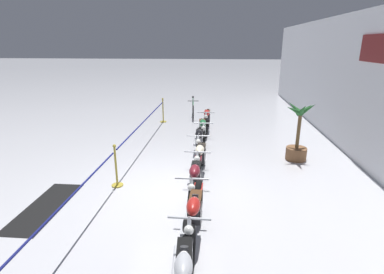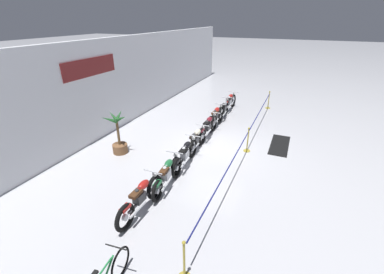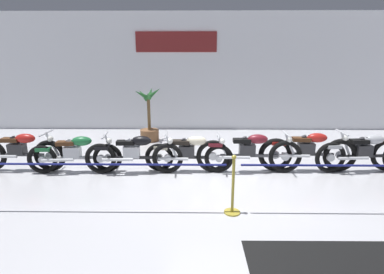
{
  "view_description": "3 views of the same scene",
  "coord_description": "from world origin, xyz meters",
  "px_view_note": "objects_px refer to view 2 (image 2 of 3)",
  "views": [
    {
      "loc": [
        6.46,
        1.02,
        3.29
      ],
      "look_at": [
        -1.34,
        0.32,
        0.83
      ],
      "focal_mm": 28.0,
      "sensor_mm": 36.0,
      "label": 1
    },
    {
      "loc": [
        -9.35,
        -2.95,
        5.03
      ],
      "look_at": [
        -0.89,
        0.67,
        0.69
      ],
      "focal_mm": 24.0,
      "sensor_mm": 36.0,
      "label": 2
    },
    {
      "loc": [
        -0.53,
        -6.06,
        2.59
      ],
      "look_at": [
        -0.64,
        1.28,
        0.67
      ],
      "focal_mm": 28.0,
      "sensor_mm": 36.0,
      "label": 3
    }
  ],
  "objects_px": {
    "potted_palm_left_of_row": "(119,138)",
    "stanchion_far_left": "(239,152)",
    "motorcycle_black_2": "(185,155)",
    "floor_banner": "(280,145)",
    "stanchion_mid_left": "(247,143)",
    "motorcycle_cream_3": "(196,141)",
    "motorcycle_red_7": "(229,102)",
    "motorcycle_red_0": "(141,198)",
    "motorcycle_silver_6": "(224,109)",
    "motorcycle_green_1": "(167,174)",
    "stanchion_mid_right": "(268,102)",
    "motorcycle_red_5": "(216,117)",
    "motorcycle_maroon_4": "(208,127)"
  },
  "relations": [
    {
      "from": "motorcycle_red_5",
      "to": "stanchion_mid_left",
      "type": "bearing_deg",
      "value": -134.6
    },
    {
      "from": "stanchion_mid_right",
      "to": "motorcycle_black_2",
      "type": "bearing_deg",
      "value": 167.0
    },
    {
      "from": "stanchion_mid_right",
      "to": "motorcycle_red_0",
      "type": "bearing_deg",
      "value": 169.62
    },
    {
      "from": "motorcycle_cream_3",
      "to": "motorcycle_red_7",
      "type": "xyz_separation_m",
      "value": [
        5.41,
        0.09,
        0.03
      ]
    },
    {
      "from": "potted_palm_left_of_row",
      "to": "stanchion_mid_left",
      "type": "distance_m",
      "value": 5.18
    },
    {
      "from": "motorcycle_black_2",
      "to": "motorcycle_silver_6",
      "type": "distance_m",
      "value": 5.37
    },
    {
      "from": "potted_palm_left_of_row",
      "to": "stanchion_far_left",
      "type": "xyz_separation_m",
      "value": [
        0.56,
        -4.71,
        0.11
      ]
    },
    {
      "from": "motorcycle_black_2",
      "to": "floor_banner",
      "type": "distance_m",
      "value": 4.39
    },
    {
      "from": "motorcycle_red_0",
      "to": "floor_banner",
      "type": "xyz_separation_m",
      "value": [
        5.86,
        -3.15,
        -0.47
      ]
    },
    {
      "from": "motorcycle_black_2",
      "to": "stanchion_far_left",
      "type": "distance_m",
      "value": 1.91
    },
    {
      "from": "motorcycle_maroon_4",
      "to": "stanchion_far_left",
      "type": "relative_size",
      "value": 0.2
    },
    {
      "from": "motorcycle_black_2",
      "to": "motorcycle_red_7",
      "type": "relative_size",
      "value": 1.03
    },
    {
      "from": "motorcycle_silver_6",
      "to": "motorcycle_red_5",
      "type": "bearing_deg",
      "value": 178.96
    },
    {
      "from": "motorcycle_black_2",
      "to": "floor_banner",
      "type": "height_order",
      "value": "motorcycle_black_2"
    },
    {
      "from": "motorcycle_cream_3",
      "to": "stanchion_mid_left",
      "type": "distance_m",
      "value": 2.11
    },
    {
      "from": "motorcycle_green_1",
      "to": "motorcycle_silver_6",
      "type": "height_order",
      "value": "motorcycle_silver_6"
    },
    {
      "from": "motorcycle_green_1",
      "to": "motorcycle_red_5",
      "type": "relative_size",
      "value": 0.94
    },
    {
      "from": "motorcycle_black_2",
      "to": "motorcycle_silver_6",
      "type": "xyz_separation_m",
      "value": [
        5.37,
        0.17,
        0.01
      ]
    },
    {
      "from": "motorcycle_maroon_4",
      "to": "motorcycle_red_5",
      "type": "relative_size",
      "value": 1.07
    },
    {
      "from": "motorcycle_maroon_4",
      "to": "floor_banner",
      "type": "bearing_deg",
      "value": -81.24
    },
    {
      "from": "potted_palm_left_of_row",
      "to": "floor_banner",
      "type": "xyz_separation_m",
      "value": [
        3.24,
        -5.9,
        -0.64
      ]
    },
    {
      "from": "motorcycle_red_5",
      "to": "stanchion_far_left",
      "type": "bearing_deg",
      "value": -150.53
    },
    {
      "from": "potted_palm_left_of_row",
      "to": "stanchion_mid_left",
      "type": "bearing_deg",
      "value": -65.47
    },
    {
      "from": "motorcycle_cream_3",
      "to": "motorcycle_silver_6",
      "type": "bearing_deg",
      "value": 0.73
    },
    {
      "from": "motorcycle_black_2",
      "to": "stanchion_mid_left",
      "type": "height_order",
      "value": "stanchion_mid_left"
    },
    {
      "from": "motorcycle_black_2",
      "to": "stanchion_mid_left",
      "type": "bearing_deg",
      "value": -41.91
    },
    {
      "from": "motorcycle_red_5",
      "to": "motorcycle_silver_6",
      "type": "height_order",
      "value": "motorcycle_red_5"
    },
    {
      "from": "motorcycle_cream_3",
      "to": "potted_palm_left_of_row",
      "type": "xyz_separation_m",
      "value": [
        -1.36,
        2.75,
        0.19
      ]
    },
    {
      "from": "floor_banner",
      "to": "motorcycle_red_5",
      "type": "bearing_deg",
      "value": 73.98
    },
    {
      "from": "motorcycle_silver_6",
      "to": "floor_banner",
      "type": "bearing_deg",
      "value": -124.86
    },
    {
      "from": "motorcycle_black_2",
      "to": "motorcycle_red_7",
      "type": "xyz_separation_m",
      "value": [
        6.67,
        0.21,
        0.02
      ]
    },
    {
      "from": "motorcycle_maroon_4",
      "to": "stanchion_mid_left",
      "type": "distance_m",
      "value": 2.03
    },
    {
      "from": "motorcycle_maroon_4",
      "to": "stanchion_far_left",
      "type": "height_order",
      "value": "stanchion_far_left"
    },
    {
      "from": "motorcycle_cream_3",
      "to": "stanchion_mid_right",
      "type": "bearing_deg",
      "value": -16.26
    },
    {
      "from": "motorcycle_maroon_4",
      "to": "stanchion_mid_left",
      "type": "xyz_separation_m",
      "value": [
        -0.61,
        -1.94,
        -0.13
      ]
    },
    {
      "from": "potted_palm_left_of_row",
      "to": "motorcycle_cream_3",
      "type": "bearing_deg",
      "value": -63.68
    },
    {
      "from": "potted_palm_left_of_row",
      "to": "stanchion_mid_right",
      "type": "height_order",
      "value": "potted_palm_left_of_row"
    },
    {
      "from": "motorcycle_red_0",
      "to": "motorcycle_maroon_4",
      "type": "bearing_deg",
      "value": -0.23
    },
    {
      "from": "motorcycle_maroon_4",
      "to": "motorcycle_red_7",
      "type": "height_order",
      "value": "motorcycle_red_7"
    },
    {
      "from": "motorcycle_silver_6",
      "to": "stanchion_far_left",
      "type": "distance_m",
      "value": 5.32
    },
    {
      "from": "floor_banner",
      "to": "motorcycle_green_1",
      "type": "bearing_deg",
      "value": 145.67
    },
    {
      "from": "motorcycle_red_7",
      "to": "floor_banner",
      "type": "xyz_separation_m",
      "value": [
        -3.52,
        -3.24,
        -0.48
      ]
    },
    {
      "from": "stanchion_mid_right",
      "to": "motorcycle_red_7",
      "type": "bearing_deg",
      "value": 122.29
    },
    {
      "from": "motorcycle_green_1",
      "to": "stanchion_mid_right",
      "type": "distance_m",
      "value": 9.52
    },
    {
      "from": "motorcycle_maroon_4",
      "to": "potted_palm_left_of_row",
      "type": "bearing_deg",
      "value": 134.9
    },
    {
      "from": "stanchion_far_left",
      "to": "motorcycle_red_0",
      "type": "bearing_deg",
      "value": 148.37
    },
    {
      "from": "motorcycle_maroon_4",
      "to": "motorcycle_cream_3",
      "type": "bearing_deg",
      "value": 179.21
    },
    {
      "from": "motorcycle_red_5",
      "to": "floor_banner",
      "type": "relative_size",
      "value": 1.09
    },
    {
      "from": "motorcycle_red_0",
      "to": "motorcycle_cream_3",
      "type": "relative_size",
      "value": 1.05
    },
    {
      "from": "stanchion_mid_left",
      "to": "motorcycle_cream_3",
      "type": "bearing_deg",
      "value": 111.92
    }
  ]
}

